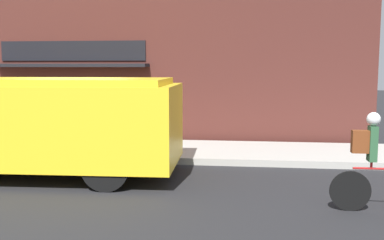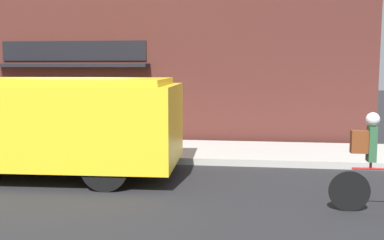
# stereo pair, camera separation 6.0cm
# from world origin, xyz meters

# --- Properties ---
(ground_plane) EXTENTS (70.00, 70.00, 0.00)m
(ground_plane) POSITION_xyz_m (0.00, 0.00, 0.00)
(ground_plane) COLOR #232326
(sidewalk) EXTENTS (28.00, 2.64, 0.16)m
(sidewalk) POSITION_xyz_m (0.00, 1.32, 0.08)
(sidewalk) COLOR #ADAAA3
(sidewalk) RESTS_ON ground_plane
(storefront) EXTENTS (15.33, 0.82, 4.49)m
(storefront) POSITION_xyz_m (-0.04, 2.92, 2.25)
(storefront) COLOR #4C231E
(storefront) RESTS_ON ground_plane
(school_bus) EXTENTS (6.51, 2.86, 2.07)m
(school_bus) POSITION_xyz_m (-0.34, -1.41, 1.12)
(school_bus) COLOR yellow
(school_bus) RESTS_ON ground_plane
(cyclist) EXTENTS (1.60, 0.21, 1.61)m
(cyclist) POSITION_xyz_m (6.04, -3.02, 0.79)
(cyclist) COLOR black
(cyclist) RESTS_ON ground_plane
(trash_bin) EXTENTS (0.62, 0.62, 0.92)m
(trash_bin) POSITION_xyz_m (-0.63, 1.83, 0.62)
(trash_bin) COLOR #2D5138
(trash_bin) RESTS_ON sidewalk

